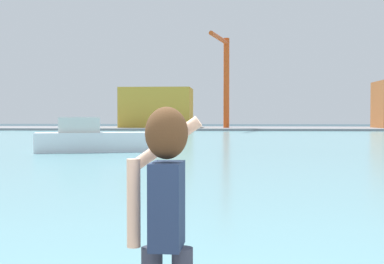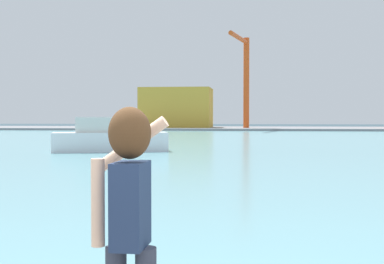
% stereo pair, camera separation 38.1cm
% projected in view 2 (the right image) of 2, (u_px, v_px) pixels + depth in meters
% --- Properties ---
extents(ground_plane, '(220.00, 220.00, 0.00)m').
position_uv_depth(ground_plane, '(249.00, 140.00, 52.38)').
color(ground_plane, '#334751').
extents(harbor_water, '(140.00, 100.00, 0.02)m').
position_uv_depth(harbor_water, '(249.00, 139.00, 54.36)').
color(harbor_water, '#6BA8B2').
rests_on(harbor_water, ground_plane).
extents(far_shore_dock, '(140.00, 20.00, 0.38)m').
position_uv_depth(far_shore_dock, '(251.00, 128.00, 94.07)').
color(far_shore_dock, gray).
rests_on(far_shore_dock, ground_plane).
extents(person_photographer, '(0.53, 0.55, 1.74)m').
position_uv_depth(person_photographer, '(129.00, 210.00, 3.45)').
color(person_photographer, '#2D3342').
rests_on(person_photographer, quay_promenade).
extents(boat_moored, '(7.66, 4.09, 2.24)m').
position_uv_depth(boat_moored, '(108.00, 139.00, 34.36)').
color(boat_moored, white).
rests_on(boat_moored, harbor_water).
extents(warehouse_left, '(12.50, 8.90, 7.07)m').
position_uv_depth(warehouse_left, '(177.00, 108.00, 95.12)').
color(warehouse_left, gold).
rests_on(warehouse_left, far_shore_dock).
extents(port_crane, '(3.10, 11.54, 15.44)m').
position_uv_depth(port_crane, '(244.00, 72.00, 89.02)').
color(port_crane, '#D84C19').
rests_on(port_crane, far_shore_dock).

